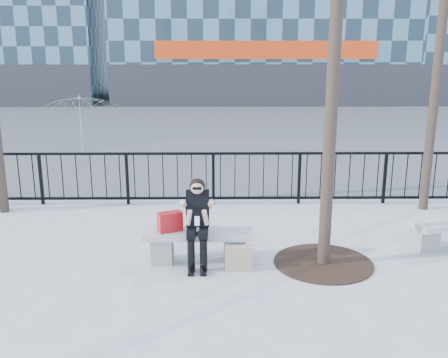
{
  "coord_description": "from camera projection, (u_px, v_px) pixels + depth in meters",
  "views": [
    {
      "loc": [
        0.32,
        -7.11,
        3.13
      ],
      "look_at": [
        0.4,
        0.8,
        1.1
      ],
      "focal_mm": 40.0,
      "sensor_mm": 36.0,
      "label": 1
    }
  ],
  "objects": [
    {
      "name": "ground",
      "position": [
        199.0,
        261.0,
        7.66
      ],
      "size": [
        120.0,
        120.0,
        0.0
      ],
      "primitive_type": "plane",
      "color": "#9F9E99",
      "rests_on": "ground"
    },
    {
      "name": "street_surface",
      "position": [
        212.0,
        124.0,
        22.18
      ],
      "size": [
        60.0,
        23.0,
        0.01
      ],
      "primitive_type": "cube",
      "color": "#474747",
      "rests_on": "ground"
    },
    {
      "name": "railing",
      "position": [
        204.0,
        178.0,
        10.43
      ],
      "size": [
        14.0,
        0.06,
        1.1
      ],
      "color": "black",
      "rests_on": "ground"
    },
    {
      "name": "tree_grate",
      "position": [
        323.0,
        263.0,
        7.58
      ],
      "size": [
        1.5,
        1.5,
        0.02
      ],
      "primitive_type": "cylinder",
      "color": "black",
      "rests_on": "ground"
    },
    {
      "name": "bench_main",
      "position": [
        198.0,
        243.0,
        7.58
      ],
      "size": [
        1.65,
        0.46,
        0.49
      ],
      "color": "gray",
      "rests_on": "ground"
    },
    {
      "name": "seated_woman",
      "position": [
        198.0,
        224.0,
        7.34
      ],
      "size": [
        0.5,
        0.64,
        1.34
      ],
      "color": "black",
      "rests_on": "ground"
    },
    {
      "name": "handbag",
      "position": [
        170.0,
        222.0,
        7.51
      ],
      "size": [
        0.4,
        0.3,
        0.3
      ],
      "primitive_type": "cube",
      "rotation": [
        0.0,
        0.0,
        0.43
      ],
      "color": "#B51617",
      "rests_on": "bench_main"
    },
    {
      "name": "shopping_bag",
      "position": [
        239.0,
        258.0,
        7.31
      ],
      "size": [
        0.4,
        0.15,
        0.38
      ],
      "primitive_type": "cube",
      "rotation": [
        0.0,
        0.0,
        0.0
      ],
      "color": "#C8AD8D",
      "rests_on": "ground"
    },
    {
      "name": "vendor_umbrella",
      "position": [
        81.0,
        130.0,
        14.04
      ],
      "size": [
        2.39,
        2.43,
        1.98
      ],
      "primitive_type": "imported",
      "rotation": [
        0.0,
        0.0,
        0.11
      ],
      "color": "yellow",
      "rests_on": "ground"
    }
  ]
}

